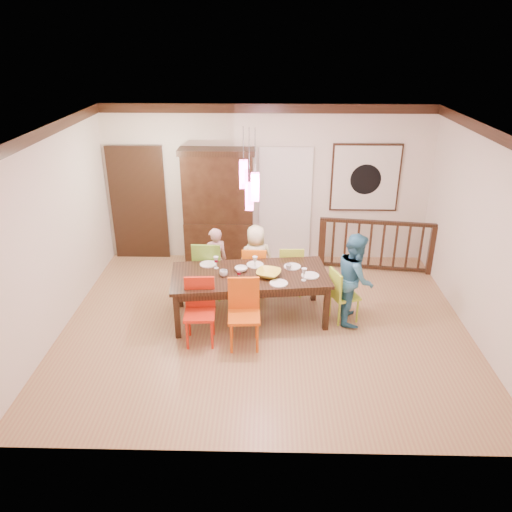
{
  "coord_description": "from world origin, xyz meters",
  "views": [
    {
      "loc": [
        0.02,
        -6.43,
        4.05
      ],
      "look_at": [
        -0.14,
        0.37,
        0.96
      ],
      "focal_mm": 35.0,
      "sensor_mm": 36.0,
      "label": 1
    }
  ],
  "objects_px": {
    "person_far_left": "(215,261)",
    "person_far_mid": "(256,260)",
    "balustrade": "(376,245)",
    "chair_far_left": "(209,264)",
    "chair_end_right": "(345,291)",
    "person_end_right": "(355,278)",
    "dining_table": "(250,278)",
    "china_hutch": "(218,207)"
  },
  "relations": [
    {
      "from": "person_end_right",
      "to": "china_hutch",
      "type": "bearing_deg",
      "value": 51.3
    },
    {
      "from": "person_far_left",
      "to": "person_end_right",
      "type": "distance_m",
      "value": 2.32
    },
    {
      "from": "china_hutch",
      "to": "person_far_left",
      "type": "bearing_deg",
      "value": -87.74
    },
    {
      "from": "chair_end_right",
      "to": "china_hutch",
      "type": "bearing_deg",
      "value": 25.26
    },
    {
      "from": "balustrade",
      "to": "person_end_right",
      "type": "xyz_separation_m",
      "value": [
        -0.68,
        -1.75,
        0.2
      ]
    },
    {
      "from": "china_hutch",
      "to": "balustrade",
      "type": "xyz_separation_m",
      "value": [
        2.89,
        -0.35,
        -0.58
      ]
    },
    {
      "from": "person_end_right",
      "to": "person_far_mid",
      "type": "bearing_deg",
      "value": 65.25
    },
    {
      "from": "chair_far_left",
      "to": "chair_end_right",
      "type": "xyz_separation_m",
      "value": [
        2.12,
        -0.7,
        -0.1
      ]
    },
    {
      "from": "dining_table",
      "to": "person_far_left",
      "type": "bearing_deg",
      "value": 119.45
    },
    {
      "from": "person_far_mid",
      "to": "person_far_left",
      "type": "bearing_deg",
      "value": -15.35
    },
    {
      "from": "person_far_left",
      "to": "person_far_mid",
      "type": "distance_m",
      "value": 0.68
    },
    {
      "from": "chair_far_left",
      "to": "chair_end_right",
      "type": "relative_size",
      "value": 1.2
    },
    {
      "from": "dining_table",
      "to": "person_far_mid",
      "type": "distance_m",
      "value": 0.84
    },
    {
      "from": "chair_far_left",
      "to": "person_end_right",
      "type": "height_order",
      "value": "person_end_right"
    },
    {
      "from": "balustrade",
      "to": "person_far_left",
      "type": "xyz_separation_m",
      "value": [
        -2.84,
        -0.92,
        0.08
      ]
    },
    {
      "from": "person_far_mid",
      "to": "chair_far_left",
      "type": "bearing_deg",
      "value": -5.33
    },
    {
      "from": "dining_table",
      "to": "chair_far_left",
      "type": "bearing_deg",
      "value": 128.78
    },
    {
      "from": "person_far_left",
      "to": "chair_end_right",
      "type": "bearing_deg",
      "value": 133.08
    },
    {
      "from": "dining_table",
      "to": "chair_end_right",
      "type": "height_order",
      "value": "chair_end_right"
    },
    {
      "from": "dining_table",
      "to": "person_end_right",
      "type": "distance_m",
      "value": 1.56
    },
    {
      "from": "china_hutch",
      "to": "person_end_right",
      "type": "relative_size",
      "value": 1.54
    },
    {
      "from": "chair_end_right",
      "to": "china_hutch",
      "type": "distance_m",
      "value": 3.02
    },
    {
      "from": "dining_table",
      "to": "person_far_left",
      "type": "distance_m",
      "value": 1.02
    },
    {
      "from": "dining_table",
      "to": "person_end_right",
      "type": "xyz_separation_m",
      "value": [
        1.56,
        -0.01,
        0.03
      ]
    },
    {
      "from": "dining_table",
      "to": "chair_far_left",
      "type": "height_order",
      "value": "chair_far_left"
    },
    {
      "from": "china_hutch",
      "to": "person_end_right",
      "type": "bearing_deg",
      "value": -43.48
    },
    {
      "from": "dining_table",
      "to": "china_hutch",
      "type": "distance_m",
      "value": 2.23
    },
    {
      "from": "china_hutch",
      "to": "person_end_right",
      "type": "distance_m",
      "value": 3.08
    },
    {
      "from": "dining_table",
      "to": "person_far_left",
      "type": "height_order",
      "value": "person_far_left"
    },
    {
      "from": "chair_far_left",
      "to": "person_far_mid",
      "type": "xyz_separation_m",
      "value": [
        0.77,
        0.15,
        0.02
      ]
    },
    {
      "from": "china_hutch",
      "to": "balustrade",
      "type": "height_order",
      "value": "china_hutch"
    },
    {
      "from": "dining_table",
      "to": "balustrade",
      "type": "distance_m",
      "value": 2.84
    },
    {
      "from": "balustrade",
      "to": "person_far_mid",
      "type": "distance_m",
      "value": 2.35
    },
    {
      "from": "china_hutch",
      "to": "balustrade",
      "type": "relative_size",
      "value": 1.03
    },
    {
      "from": "china_hutch",
      "to": "person_far_left",
      "type": "relative_size",
      "value": 1.88
    },
    {
      "from": "chair_far_left",
      "to": "person_far_left",
      "type": "relative_size",
      "value": 0.87
    },
    {
      "from": "balustrade",
      "to": "chair_end_right",
      "type": "bearing_deg",
      "value": -106.9
    },
    {
      "from": "dining_table",
      "to": "china_hutch",
      "type": "bearing_deg",
      "value": 100.44
    },
    {
      "from": "dining_table",
      "to": "balustrade",
      "type": "xyz_separation_m",
      "value": [
        2.24,
        1.74,
        -0.17
      ]
    },
    {
      "from": "chair_far_left",
      "to": "person_far_left",
      "type": "distance_m",
      "value": 0.17
    },
    {
      "from": "balustrade",
      "to": "person_far_mid",
      "type": "bearing_deg",
      "value": -149.32
    },
    {
      "from": "chair_end_right",
      "to": "china_hutch",
      "type": "height_order",
      "value": "china_hutch"
    }
  ]
}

